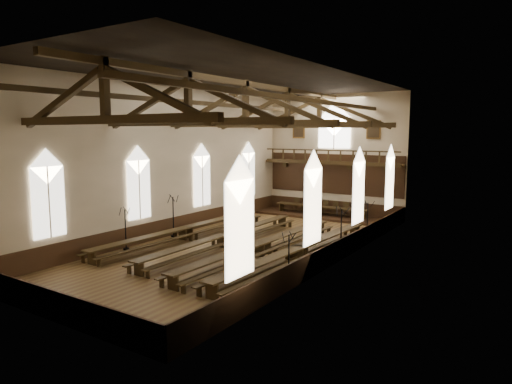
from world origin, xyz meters
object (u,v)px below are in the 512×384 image
(refectory_row_a, at_px, (186,230))
(candelabrum_right_mid, at_px, (341,240))
(candelabrum_left_near, at_px, (126,237))
(candelabrum_right_far, at_px, (367,228))
(refectory_row_b, at_px, (225,237))
(candelabrum_right_near, at_px, (289,269))
(high_table, at_px, (321,207))
(refectory_row_d, at_px, (300,250))
(candelabrum_left_far, at_px, (240,210))
(candelabrum_left_mid, at_px, (173,224))
(dais, at_px, (321,216))
(refectory_row_c, at_px, (263,245))

(refectory_row_a, xyz_separation_m, candelabrum_right_mid, (9.95, 1.88, 0.26))
(candelabrum_left_near, distance_m, candelabrum_right_far, 15.05)
(refectory_row_b, height_order, candelabrum_right_near, candelabrum_right_near)
(candelabrum_right_near, xyz_separation_m, candelabrum_right_far, (0.00, 10.37, 0.04))
(refectory_row_b, bearing_deg, candelabrum_right_near, -31.60)
(high_table, height_order, candelabrum_right_far, candelabrum_right_far)
(refectory_row_d, height_order, candelabrum_right_far, candelabrum_right_far)
(candelabrum_right_near, bearing_deg, candelabrum_left_far, 133.00)
(candelabrum_left_mid, xyz_separation_m, candelabrum_right_near, (11.10, -4.24, -0.11))
(refectory_row_b, distance_m, candelabrum_right_mid, 6.98)
(high_table, relative_size, candelabrum_left_mid, 2.78)
(candelabrum_left_far, bearing_deg, high_table, 38.91)
(refectory_row_b, relative_size, candelabrum_left_far, 6.18)
(refectory_row_a, height_order, candelabrum_right_far, candelabrum_right_far)
(candelabrum_left_far, relative_size, candelabrum_right_mid, 0.85)
(candelabrum_right_mid, bearing_deg, candelabrum_left_mid, -170.75)
(refectory_row_d, bearing_deg, candelabrum_left_near, -160.01)
(dais, bearing_deg, refectory_row_a, -108.62)
(candelabrum_right_far, bearing_deg, refectory_row_a, -148.12)
(refectory_row_d, xyz_separation_m, dais, (-4.58, 12.32, -0.51))
(refectory_row_a, xyz_separation_m, candelabrum_left_near, (-1.15, -3.97, 0.19))
(refectory_row_a, xyz_separation_m, refectory_row_c, (6.30, -0.58, -0.01))
(refectory_row_c, bearing_deg, candelabrum_right_mid, 33.84)
(high_table, bearing_deg, refectory_row_a, -108.62)
(candelabrum_left_mid, bearing_deg, candelabrum_left_near, -90.00)
(refectory_row_a, relative_size, candelabrum_left_near, 5.87)
(refectory_row_c, height_order, candelabrum_right_mid, candelabrum_right_mid)
(candelabrum_right_mid, bearing_deg, refectory_row_d, -120.58)
(dais, bearing_deg, candelabrum_left_far, -141.09)
(refectory_row_c, bearing_deg, candelabrum_right_near, -44.57)
(refectory_row_b, relative_size, refectory_row_d, 0.97)
(high_table, relative_size, candelabrum_left_near, 3.08)
(candelabrum_left_near, bearing_deg, candelabrum_left_mid, 90.00)
(refectory_row_c, xyz_separation_m, candelabrum_left_mid, (-7.44, 0.64, 0.28))
(candelabrum_right_near, xyz_separation_m, candelabrum_right_mid, (0.00, 6.05, 0.10))
(candelabrum_left_near, bearing_deg, candelabrum_right_near, -1.06)
(refectory_row_d, bearing_deg, candelabrum_right_near, -70.03)
(refectory_row_b, bearing_deg, candelabrum_left_near, -138.30)
(refectory_row_a, relative_size, high_table, 1.91)
(dais, bearing_deg, high_table, 180.00)
(candelabrum_right_mid, bearing_deg, refectory_row_b, -163.95)
(refectory_row_a, xyz_separation_m, candelabrum_left_far, (-1.15, 7.73, 0.13))
(refectory_row_c, distance_m, dais, 12.68)
(candelabrum_left_mid, bearing_deg, dais, 66.44)
(refectory_row_b, relative_size, candelabrum_left_near, 5.76)
(refectory_row_b, bearing_deg, dais, 86.38)
(candelabrum_left_near, distance_m, candelabrum_left_far, 11.70)
(dais, bearing_deg, candelabrum_right_far, -43.78)
(candelabrum_right_near, height_order, candelabrum_right_far, candelabrum_right_far)
(refectory_row_b, xyz_separation_m, refectory_row_d, (5.34, -0.38, 0.03))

